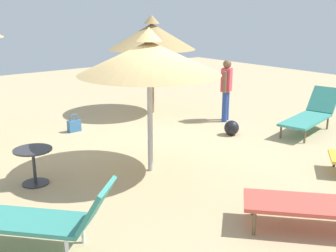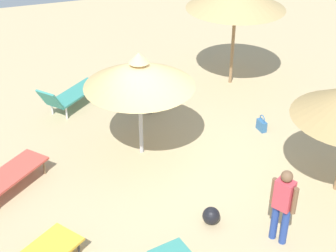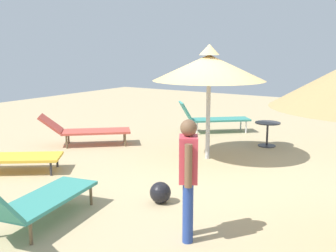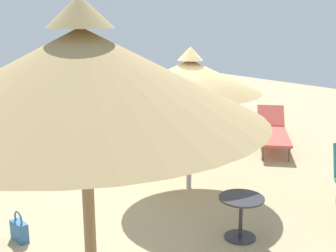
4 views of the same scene
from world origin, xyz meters
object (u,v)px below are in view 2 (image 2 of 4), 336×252
(lounge_chair_far_right, at_px, (70,94))
(side_table_round, at_px, (148,96))
(person_standing_near_right, at_px, (283,203))
(handbag, at_px, (262,125))
(beach_ball, at_px, (211,216))
(parasol_umbrella_front, at_px, (139,74))

(lounge_chair_far_right, relative_size, side_table_round, 3.06)
(person_standing_near_right, xyz_separation_m, handbag, (-3.37, 1.46, -0.70))
(person_standing_near_right, distance_m, handbag, 3.74)
(beach_ball, bearing_deg, parasol_umbrella_front, -167.73)
(beach_ball, bearing_deg, handbag, 137.11)
(parasol_umbrella_front, bearing_deg, side_table_round, 158.94)
(person_standing_near_right, height_order, beach_ball, person_standing_near_right)
(beach_ball, bearing_deg, person_standing_near_right, 50.24)
(lounge_chair_far_right, height_order, side_table_round, lounge_chair_far_right)
(lounge_chair_far_right, height_order, person_standing_near_right, person_standing_near_right)
(lounge_chair_far_right, height_order, beach_ball, lounge_chair_far_right)
(person_standing_near_right, bearing_deg, beach_ball, -129.76)
(parasol_umbrella_front, bearing_deg, beach_ball, 12.27)
(handbag, xyz_separation_m, beach_ball, (2.58, -2.40, 0.01))
(parasol_umbrella_front, distance_m, beach_ball, 3.21)
(lounge_chair_far_right, relative_size, person_standing_near_right, 1.22)
(handbag, distance_m, beach_ball, 3.53)
(lounge_chair_far_right, distance_m, handbag, 4.85)
(handbag, relative_size, side_table_round, 0.70)
(lounge_chair_far_right, xyz_separation_m, handbag, (2.51, 4.14, -0.27))
(person_standing_near_right, xyz_separation_m, beach_ball, (-0.79, -0.94, -0.69))
(person_standing_near_right, bearing_deg, side_table_round, -170.83)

